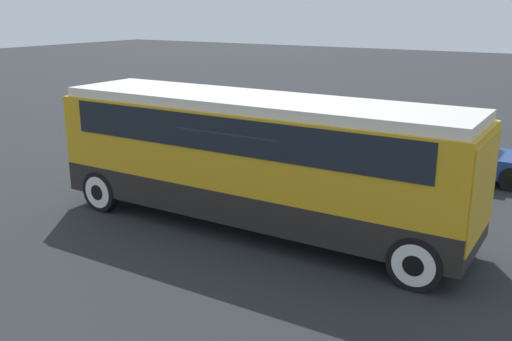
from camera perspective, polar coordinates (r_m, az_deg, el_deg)
The scene contains 4 objects.
ground_plane at distance 13.62m, azimuth 0.00°, elevation -5.66°, with size 120.00×120.00×0.00m, color #26282B.
tour_bus at distance 13.00m, azimuth 0.36°, elevation 1.93°, with size 9.94×2.52×3.10m.
parked_car_near at distance 18.55m, azimuth 19.72°, elevation 1.52°, with size 4.15×1.82×1.36m.
parked_car_mid at distance 21.08m, azimuth 4.79°, elevation 4.17°, with size 4.71×1.97×1.45m.
Camera 1 is at (6.66, -10.77, 5.03)m, focal length 40.00 mm.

